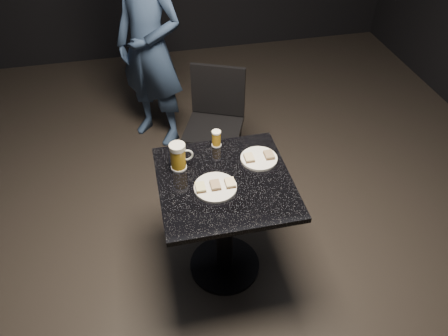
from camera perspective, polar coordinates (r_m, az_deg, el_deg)
The scene contains 10 objects.
floor at distance 2.86m, azimuth 0.09°, elevation -12.64°, with size 6.00×6.00×0.00m, color black.
plate_large at distance 2.24m, azimuth -1.13°, elevation -2.54°, with size 0.22×0.22×0.01m, color white.
plate_small at distance 2.42m, azimuth 4.59°, elevation 1.24°, with size 0.20×0.20×0.01m, color white.
patron at distance 3.46m, azimuth -9.69°, elevation 15.28°, with size 0.60×0.39×1.63m, color navy.
table at distance 2.46m, azimuth 0.10°, elevation -5.73°, with size 0.70×0.70×0.75m.
beer_mug at distance 2.33m, azimuth -5.97°, elevation 1.52°, with size 0.13×0.09×0.16m.
beer_tumbler at distance 2.49m, azimuth -1.00°, elevation 3.89°, with size 0.06×0.06×0.10m.
chair at distance 3.16m, azimuth -1.17°, elevation 6.39°, with size 0.51×0.51×0.86m.
canapes_on_plate_large at distance 2.23m, azimuth -1.14°, elevation -2.24°, with size 0.21×0.07×0.02m.
canapes_on_plate_small at distance 2.41m, azimuth 4.61°, elevation 1.54°, with size 0.16×0.07×0.02m.
Camera 1 is at (-0.36, -1.63, 2.32)m, focal length 35.00 mm.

